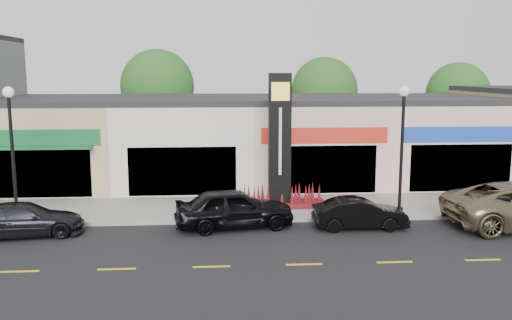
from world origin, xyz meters
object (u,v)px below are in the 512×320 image
object	(u,v)px
lamp_east_near	(402,137)
car_black_conv	(360,214)
car_dark_sedan	(24,220)
car_black_sedan	(234,208)
lamp_west_near	(12,140)
pylon_sign	(280,160)

from	to	relation	value
lamp_east_near	car_black_conv	bearing A→B (deg)	-143.92
lamp_east_near	car_dark_sedan	distance (m)	15.49
car_black_sedan	car_dark_sedan	bearing A→B (deg)	84.64
car_dark_sedan	car_black_sedan	bearing A→B (deg)	-95.95
car_dark_sedan	car_black_conv	size ratio (longest dim) A/B	1.17
lamp_west_near	pylon_sign	world-z (taller)	pylon_sign
lamp_west_near	car_black_sedan	bearing A→B (deg)	-7.08
pylon_sign	car_black_conv	world-z (taller)	pylon_sign
lamp_east_near	car_dark_sedan	world-z (taller)	lamp_east_near
lamp_west_near	car_black_conv	size ratio (longest dim) A/B	1.47
lamp_east_near	car_black_conv	size ratio (longest dim) A/B	1.47
lamp_west_near	car_black_conv	world-z (taller)	lamp_west_near
lamp_west_near	car_dark_sedan	distance (m)	3.38
pylon_sign	car_black_sedan	distance (m)	3.81
car_dark_sedan	lamp_west_near	bearing A→B (deg)	18.37
pylon_sign	car_dark_sedan	size ratio (longest dim) A/B	1.37
car_black_conv	car_black_sedan	bearing A→B (deg)	85.70
car_dark_sedan	car_black_sedan	size ratio (longest dim) A/B	0.92
car_black_conv	lamp_east_near	bearing A→B (deg)	-52.98
car_black_conv	pylon_sign	bearing A→B (deg)	42.22
car_dark_sedan	car_black_sedan	xyz separation A→B (m)	(8.01, 0.52, 0.17)
lamp_west_near	car_dark_sedan	world-z (taller)	lamp_west_near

